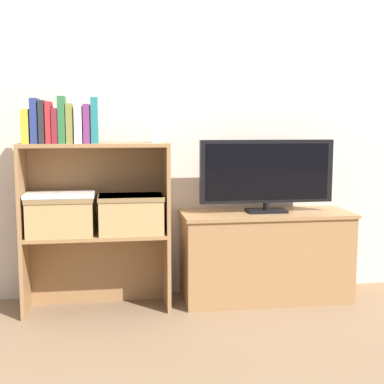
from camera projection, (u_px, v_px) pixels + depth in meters
name	position (u px, v px, depth m)	size (l,w,h in m)	color
ground_plane	(196.00, 312.00, 2.87)	(16.00, 16.00, 0.00)	brown
wall_back	(186.00, 90.00, 3.10)	(10.00, 0.05, 2.40)	beige
tv_stand	(265.00, 255.00, 3.07)	(0.97, 0.38, 0.51)	olive
tv	(267.00, 173.00, 3.01)	(0.77, 0.14, 0.41)	black
bookshelf_lower_tier	(98.00, 259.00, 2.94)	(0.78, 0.27, 0.42)	olive
bookshelf_upper_tier	(96.00, 177.00, 2.89)	(0.78, 0.27, 0.48)	olive
book_mustard	(26.00, 126.00, 2.72)	(0.04, 0.14, 0.17)	gold
book_navy	(35.00, 121.00, 2.72)	(0.04, 0.13, 0.23)	navy
book_charcoal	(43.00, 122.00, 2.73)	(0.03, 0.15, 0.22)	#232328
book_crimson	(49.00, 123.00, 2.73)	(0.03, 0.16, 0.21)	#B22328
book_maroon	(55.00, 126.00, 2.74)	(0.03, 0.15, 0.18)	maroon
book_forest	(62.00, 120.00, 2.74)	(0.04, 0.13, 0.24)	#286638
book_olive	(70.00, 124.00, 2.75)	(0.04, 0.13, 0.20)	olive
book_ivory	(79.00, 125.00, 2.76)	(0.04, 0.15, 0.19)	silver
book_plum	(87.00, 124.00, 2.76)	(0.03, 0.16, 0.20)	#6B2D66
book_teal	(95.00, 120.00, 2.77)	(0.03, 0.13, 0.24)	#1E7075
baby_monitor	(157.00, 134.00, 2.85)	(0.05, 0.04, 0.12)	white
storage_basket_left	(61.00, 214.00, 2.82)	(0.35, 0.24, 0.20)	tan
storage_basket_right	(131.00, 212.00, 2.87)	(0.35, 0.24, 0.20)	tan
laptop	(60.00, 195.00, 2.80)	(0.36, 0.22, 0.02)	white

